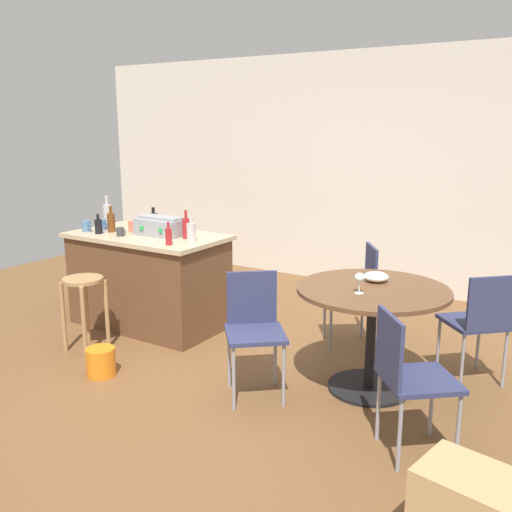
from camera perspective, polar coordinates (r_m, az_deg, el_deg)
name	(u,v)px	position (r m, az deg, el deg)	size (l,w,h in m)	color
ground_plane	(225,375)	(4.49, -3.13, -11.77)	(8.80, 8.80, 0.00)	brown
back_wall	(373,172)	(6.73, 11.69, 8.27)	(8.00, 0.10, 2.70)	beige
kitchen_island	(149,280)	(5.49, -10.68, -2.35)	(1.48, 0.81, 0.89)	brown
wooden_stool	(84,297)	(5.00, -16.85, -3.97)	(0.33, 0.33, 0.64)	#A37A4C
dining_table	(372,312)	(4.12, 11.54, -5.51)	(1.07, 1.07, 0.77)	black
folding_chair_near	(408,373)	(3.41, 14.98, -11.23)	(0.56, 0.56, 0.86)	navy
folding_chair_far	(479,319)	(4.46, 21.47, -5.90)	(0.57, 0.57, 0.86)	navy
folding_chair_left	(356,286)	(4.96, 10.03, -3.02)	(0.56, 0.56, 0.88)	navy
folding_chair_right	(254,324)	(4.02, -0.20, -6.84)	(0.56, 0.56, 0.87)	navy
toolbox	(161,226)	(5.31, -9.47, 2.96)	(0.45, 0.28, 0.18)	gray
bottle_0	(107,215)	(5.81, -14.68, 3.98)	(0.08, 0.08, 0.32)	#B7B2AD
bottle_1	(111,222)	(5.56, -14.30, 3.31)	(0.07, 0.07, 0.24)	#603314
bottle_2	(154,220)	(5.66, -10.22, 3.55)	(0.08, 0.08, 0.21)	black
bottle_3	(98,226)	(5.51, -15.51, 2.91)	(0.07, 0.07, 0.18)	black
bottle_4	(191,232)	(5.00, -6.51, 2.44)	(0.08, 0.08, 0.22)	#B7B2AD
bottle_5	(186,228)	(5.12, -7.01, 2.84)	(0.07, 0.07, 0.26)	maroon
bottle_6	(169,236)	(4.86, -8.75, 1.98)	(0.06, 0.06, 0.20)	maroon
cup_0	(120,232)	(5.35, -13.42, 2.38)	(0.11, 0.07, 0.08)	#383838
cup_1	(102,225)	(5.71, -15.14, 3.05)	(0.12, 0.08, 0.10)	#4C7099
cup_2	(86,226)	(5.66, -16.63, 2.88)	(0.12, 0.08, 0.10)	#4C7099
cup_3	(132,226)	(5.53, -12.30, 2.91)	(0.11, 0.07, 0.10)	#DB6651
wine_glass	(360,278)	(3.89, 10.35, -2.21)	(0.07, 0.07, 0.14)	silver
serving_bowl	(376,277)	(4.23, 11.95, -2.04)	(0.18, 0.18, 0.07)	white
plastic_bucket	(101,362)	(4.59, -15.27, -10.19)	(0.22, 0.22, 0.22)	orange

